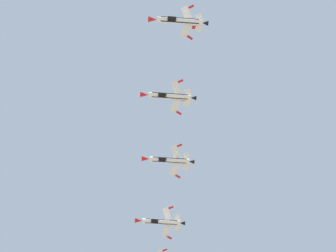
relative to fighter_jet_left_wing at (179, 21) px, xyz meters
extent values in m
cylinder|color=white|center=(0.25, 0.13, 0.00)|extent=(11.44, 7.01, 1.70)
cube|color=#191E4C|center=(0.40, -0.16, -0.35)|extent=(9.57, 5.81, 1.27)
cone|color=red|center=(-6.10, -3.15, 0.00)|extent=(2.85, 2.49, 1.56)
cone|color=black|center=(6.25, 3.22, 0.00)|extent=(2.05, 1.94, 1.36)
ellipsoid|color=#192333|center=(-2.29, -0.70, 0.47)|extent=(3.56, 2.85, 1.55)
cube|color=black|center=(-1.42, -1.35, -0.60)|extent=(2.59, 2.23, 1.36)
cube|color=white|center=(2.68, -0.84, 1.71)|extent=(1.94, 3.24, 3.00)
cube|color=red|center=(4.38, -1.70, 3.13)|extent=(1.60, 0.59, 0.56)
cube|color=white|center=(0.92, 2.57, -1.84)|extent=(3.73, 3.40, 3.00)
cube|color=red|center=(1.21, 4.45, -3.26)|extent=(1.38, 1.64, 0.56)
cube|color=white|center=(5.30, 1.47, 1.03)|extent=(1.85, 1.87, 1.61)
cube|color=white|center=(4.27, 3.46, -1.04)|extent=(2.42, 2.41, 1.61)
cube|color=red|center=(3.95, 3.42, 1.33)|extent=(3.19, 2.89, 2.05)
cylinder|color=white|center=(-10.48, 18.43, 0.22)|extent=(11.44, 7.01, 1.70)
cube|color=#191E4C|center=(-10.35, 18.17, -0.16)|extent=(9.60, 5.86, 1.19)
cone|color=red|center=(-16.84, 15.15, 0.22)|extent=(2.85, 2.49, 1.56)
cone|color=black|center=(-4.49, 21.52, 0.22)|extent=(2.05, 1.94, 1.36)
ellipsoid|color=#192333|center=(-13.01, 17.56, 0.72)|extent=(3.55, 2.84, 1.54)
cube|color=black|center=(-12.18, 17.00, -0.43)|extent=(2.59, 2.24, 1.33)
cube|color=white|center=(-7.98, 17.32, 1.72)|extent=(1.94, 3.49, 2.70)
cube|color=red|center=(-6.22, 16.34, 2.99)|extent=(1.60, 0.61, 0.53)
cube|color=white|center=(-9.89, 21.02, -1.43)|extent=(3.93, 3.54, 2.70)
cube|color=red|center=(-9.66, 23.01, -2.70)|extent=(1.39, 1.65, 0.53)
cube|color=white|center=(-5.40, 19.68, 1.14)|extent=(1.86, 2.00, 1.46)
cube|color=white|center=(-6.51, 21.84, -0.71)|extent=(2.51, 2.50, 1.46)
cube|color=red|center=(-6.72, 21.60, 1.66)|extent=(3.10, 2.73, 2.19)
cylinder|color=white|center=(-18.68, 37.25, 0.58)|extent=(11.44, 7.01, 1.70)
cube|color=#191E4C|center=(-18.56, 37.01, 0.20)|extent=(9.60, 5.87, 1.17)
cone|color=red|center=(-25.04, 33.97, 0.58)|extent=(2.85, 2.49, 1.56)
cone|color=black|center=(-12.68, 40.35, 0.58)|extent=(2.05, 1.94, 1.36)
ellipsoid|color=#192333|center=(-21.20, 36.37, 1.09)|extent=(3.55, 2.83, 1.54)
cube|color=black|center=(-20.38, 35.84, -0.08)|extent=(2.59, 2.24, 1.32)
cube|color=white|center=(-16.16, 36.11, 2.03)|extent=(1.94, 3.55, 2.62)
cube|color=red|center=(-14.39, 35.11, 3.26)|extent=(1.60, 0.61, 0.52)
cube|color=white|center=(-18.10, 39.88, -1.02)|extent=(3.98, 3.57, 2.62)
cube|color=red|center=(-17.89, 41.90, -2.25)|extent=(1.40, 1.65, 0.52)
cube|color=white|center=(-13.58, 38.49, 1.47)|extent=(1.87, 2.03, 1.42)
cube|color=white|center=(-14.72, 40.69, -0.31)|extent=(2.53, 2.51, 1.42)
cube|color=red|center=(-14.90, 40.39, 2.05)|extent=(3.08, 2.69, 2.23)
cylinder|color=white|center=(-29.45, 55.81, -0.77)|extent=(11.44, 7.01, 1.70)
cube|color=#191E4C|center=(-29.30, 55.53, -1.11)|extent=(9.57, 5.80, 1.28)
cone|color=red|center=(-35.80, 52.54, -0.77)|extent=(2.85, 2.49, 1.56)
cone|color=black|center=(-23.45, 58.91, -0.77)|extent=(2.05, 1.94, 1.36)
ellipsoid|color=#192333|center=(-31.99, 54.99, -0.30)|extent=(3.56, 2.85, 1.55)
cube|color=black|center=(-31.11, 54.33, -1.36)|extent=(2.59, 2.23, 1.36)
cube|color=white|center=(-27.02, 54.85, 0.95)|extent=(1.94, 3.23, 3.01)
cube|color=red|center=(-25.32, 54.00, 2.38)|extent=(1.60, 0.59, 0.56)
cube|color=white|center=(-28.77, 58.25, -2.61)|extent=(3.72, 3.39, 3.01)
cube|color=red|center=(-28.48, 60.12, -4.04)|extent=(1.38, 1.64, 0.56)
cube|color=white|center=(-24.40, 57.16, 0.27)|extent=(1.85, 1.87, 1.62)
cube|color=white|center=(-25.42, 59.14, -1.81)|extent=(2.41, 2.41, 1.62)
cube|color=red|center=(-25.75, 59.11, 0.55)|extent=(3.19, 2.90, 2.04)
cube|color=red|center=(-34.68, 70.68, 5.13)|extent=(1.60, 0.61, 0.54)
camera|label=1|loc=(6.07, -21.21, -120.95)|focal=48.58mm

